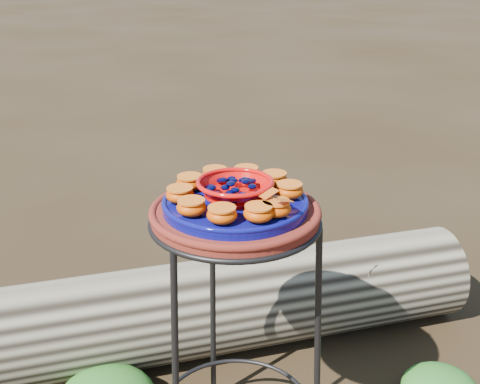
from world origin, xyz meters
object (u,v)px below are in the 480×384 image
object	(u,v)px
cobalt_plate	(235,204)
red_bowl	(235,191)
plant_stand	(236,346)
terracotta_saucer	(235,215)
driftwood_log	(221,305)

from	to	relation	value
cobalt_plate	red_bowl	world-z (taller)	red_bowl
plant_stand	cobalt_plate	xyz separation A→B (m)	(0.00, 0.00, 0.39)
terracotta_saucer	driftwood_log	size ratio (longest dim) A/B	0.22
plant_stand	terracotta_saucer	bearing A→B (deg)	0.00
plant_stand	red_bowl	distance (m)	0.43
driftwood_log	plant_stand	bearing A→B (deg)	-102.20
plant_stand	red_bowl	size ratio (longest dim) A/B	4.19
cobalt_plate	red_bowl	size ratio (longest dim) A/B	2.00
cobalt_plate	terracotta_saucer	bearing A→B (deg)	0.00
plant_stand	cobalt_plate	world-z (taller)	cobalt_plate
plant_stand	driftwood_log	size ratio (longest dim) A/B	0.40
cobalt_plate	driftwood_log	distance (m)	0.76
plant_stand	red_bowl	xyz separation A→B (m)	(0.00, 0.00, 0.43)
plant_stand	driftwood_log	distance (m)	0.52
terracotta_saucer	red_bowl	distance (m)	0.06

